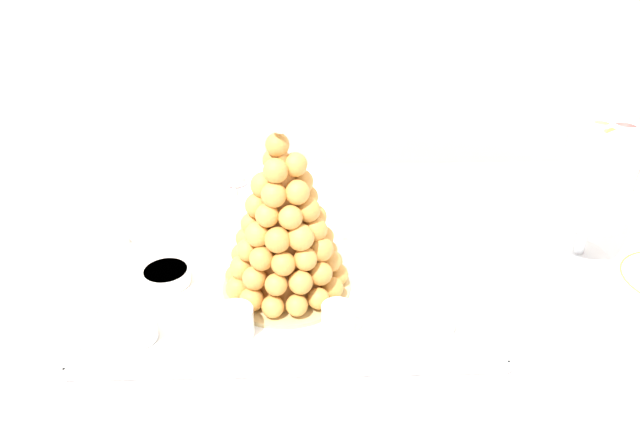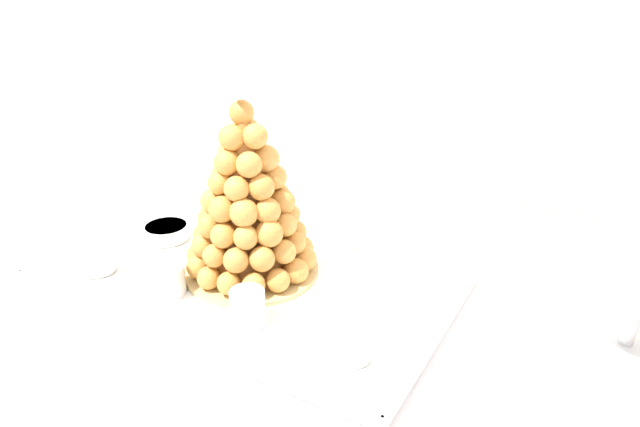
{
  "view_description": "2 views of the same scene",
  "coord_description": "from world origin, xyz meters",
  "px_view_note": "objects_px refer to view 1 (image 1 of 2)",
  "views": [
    {
      "loc": [
        -0.12,
        -0.9,
        1.43
      ],
      "look_at": [
        -0.1,
        -0.06,
        0.94
      ],
      "focal_mm": 34.02,
      "sensor_mm": 36.0,
      "label": 1
    },
    {
      "loc": [
        0.36,
        -0.7,
        1.26
      ],
      "look_at": [
        -0.03,
        -0.03,
        0.91
      ],
      "focal_mm": 31.72,
      "sensor_mm": 36.0,
      "label": 2
    }
  ],
  "objects_px": {
    "dessert_cup_mid_right": "(440,318)",
    "serving_tray": "(291,297)",
    "macaron_goblet": "(598,176)",
    "dessert_cup_left": "(136,325)",
    "wine_glass": "(236,176)",
    "croquembouche": "(285,225)",
    "creme_brulee_ramekin": "(167,274)",
    "dessert_cup_centre": "(337,321)",
    "dessert_cup_mid_left": "(235,323)"
  },
  "relations": [
    {
      "from": "croquembouche",
      "to": "creme_brulee_ramekin",
      "type": "distance_m",
      "value": 0.25
    },
    {
      "from": "dessert_cup_mid_left",
      "to": "creme_brulee_ramekin",
      "type": "relative_size",
      "value": 0.69
    },
    {
      "from": "dessert_cup_left",
      "to": "wine_glass",
      "type": "bearing_deg",
      "value": 70.32
    },
    {
      "from": "dessert_cup_mid_left",
      "to": "creme_brulee_ramekin",
      "type": "xyz_separation_m",
      "value": [
        -0.14,
        0.15,
        -0.01
      ]
    },
    {
      "from": "dessert_cup_mid_left",
      "to": "wine_glass",
      "type": "distance_m",
      "value": 0.37
    },
    {
      "from": "serving_tray",
      "to": "creme_brulee_ramekin",
      "type": "height_order",
      "value": "creme_brulee_ramekin"
    },
    {
      "from": "creme_brulee_ramekin",
      "to": "macaron_goblet",
      "type": "distance_m",
      "value": 0.81
    },
    {
      "from": "serving_tray",
      "to": "croquembouche",
      "type": "bearing_deg",
      "value": 107.5
    },
    {
      "from": "dessert_cup_left",
      "to": "dessert_cup_mid_right",
      "type": "xyz_separation_m",
      "value": [
        0.49,
        0.01,
        -0.0
      ]
    },
    {
      "from": "serving_tray",
      "to": "wine_glass",
      "type": "distance_m",
      "value": 0.3
    },
    {
      "from": "croquembouche",
      "to": "creme_brulee_ramekin",
      "type": "xyz_separation_m",
      "value": [
        -0.22,
        0.03,
        -0.12
      ]
    },
    {
      "from": "creme_brulee_ramekin",
      "to": "wine_glass",
      "type": "height_order",
      "value": "wine_glass"
    },
    {
      "from": "dessert_cup_centre",
      "to": "wine_glass",
      "type": "xyz_separation_m",
      "value": [
        -0.19,
        0.36,
        0.08
      ]
    },
    {
      "from": "serving_tray",
      "to": "dessert_cup_mid_right",
      "type": "bearing_deg",
      "value": -21.12
    },
    {
      "from": "dessert_cup_mid_right",
      "to": "wine_glass",
      "type": "relative_size",
      "value": 0.34
    },
    {
      "from": "dessert_cup_mid_left",
      "to": "wine_glass",
      "type": "relative_size",
      "value": 0.39
    },
    {
      "from": "dessert_cup_centre",
      "to": "creme_brulee_ramekin",
      "type": "xyz_separation_m",
      "value": [
        -0.3,
        0.15,
        -0.01
      ]
    },
    {
      "from": "wine_glass",
      "to": "dessert_cup_mid_right",
      "type": "bearing_deg",
      "value": -44.7
    },
    {
      "from": "dessert_cup_left",
      "to": "dessert_cup_mid_left",
      "type": "relative_size",
      "value": 1.06
    },
    {
      "from": "serving_tray",
      "to": "dessert_cup_centre",
      "type": "bearing_deg",
      "value": -52.74
    },
    {
      "from": "dessert_cup_centre",
      "to": "wine_glass",
      "type": "relative_size",
      "value": 0.36
    },
    {
      "from": "croquembouche",
      "to": "dessert_cup_left",
      "type": "height_order",
      "value": "croquembouche"
    },
    {
      "from": "dessert_cup_centre",
      "to": "creme_brulee_ramekin",
      "type": "bearing_deg",
      "value": 153.38
    },
    {
      "from": "dessert_cup_mid_right",
      "to": "wine_glass",
      "type": "xyz_separation_m",
      "value": [
        -0.36,
        0.35,
        0.08
      ]
    },
    {
      "from": "serving_tray",
      "to": "wine_glass",
      "type": "xyz_separation_m",
      "value": [
        -0.11,
        0.26,
        0.11
      ]
    },
    {
      "from": "croquembouche",
      "to": "wine_glass",
      "type": "distance_m",
      "value": 0.26
    },
    {
      "from": "serving_tray",
      "to": "creme_brulee_ramekin",
      "type": "relative_size",
      "value": 7.73
    },
    {
      "from": "dessert_cup_centre",
      "to": "macaron_goblet",
      "type": "xyz_separation_m",
      "value": [
        0.49,
        0.23,
        0.14
      ]
    },
    {
      "from": "dessert_cup_mid_left",
      "to": "macaron_goblet",
      "type": "relative_size",
      "value": 0.21
    },
    {
      "from": "dessert_cup_left",
      "to": "dessert_cup_mid_left",
      "type": "height_order",
      "value": "dessert_cup_left"
    },
    {
      "from": "dessert_cup_mid_right",
      "to": "serving_tray",
      "type": "bearing_deg",
      "value": 158.88
    },
    {
      "from": "croquembouche",
      "to": "macaron_goblet",
      "type": "height_order",
      "value": "croquembouche"
    },
    {
      "from": "creme_brulee_ramekin",
      "to": "wine_glass",
      "type": "bearing_deg",
      "value": 61.69
    },
    {
      "from": "croquembouche",
      "to": "dessert_cup_mid_left",
      "type": "bearing_deg",
      "value": -123.09
    },
    {
      "from": "macaron_goblet",
      "to": "dessert_cup_left",
      "type": "bearing_deg",
      "value": -163.98
    },
    {
      "from": "dessert_cup_mid_left",
      "to": "creme_brulee_ramekin",
      "type": "height_order",
      "value": "dessert_cup_mid_left"
    },
    {
      "from": "dessert_cup_centre",
      "to": "dessert_cup_mid_right",
      "type": "xyz_separation_m",
      "value": [
        0.17,
        0.01,
        -0.0
      ]
    },
    {
      "from": "croquembouche",
      "to": "dessert_cup_left",
      "type": "bearing_deg",
      "value": -151.69
    },
    {
      "from": "serving_tray",
      "to": "dessert_cup_centre",
      "type": "distance_m",
      "value": 0.13
    },
    {
      "from": "dessert_cup_left",
      "to": "dessert_cup_mid_right",
      "type": "bearing_deg",
      "value": 1.04
    },
    {
      "from": "croquembouche",
      "to": "macaron_goblet",
      "type": "relative_size",
      "value": 1.19
    },
    {
      "from": "serving_tray",
      "to": "dessert_cup_left",
      "type": "distance_m",
      "value": 0.27
    },
    {
      "from": "croquembouche",
      "to": "creme_brulee_ramekin",
      "type": "bearing_deg",
      "value": 173.07
    },
    {
      "from": "croquembouche",
      "to": "wine_glass",
      "type": "xyz_separation_m",
      "value": [
        -0.11,
        0.24,
        -0.02
      ]
    },
    {
      "from": "dessert_cup_centre",
      "to": "dessert_cup_mid_left",
      "type": "bearing_deg",
      "value": 178.5
    },
    {
      "from": "serving_tray",
      "to": "macaron_goblet",
      "type": "distance_m",
      "value": 0.6
    },
    {
      "from": "dessert_cup_mid_right",
      "to": "creme_brulee_ramekin",
      "type": "distance_m",
      "value": 0.49
    },
    {
      "from": "croquembouche",
      "to": "dessert_cup_centre",
      "type": "distance_m",
      "value": 0.18
    },
    {
      "from": "dessert_cup_centre",
      "to": "macaron_goblet",
      "type": "relative_size",
      "value": 0.2
    },
    {
      "from": "dessert_cup_mid_right",
      "to": "wine_glass",
      "type": "bearing_deg",
      "value": 135.3
    }
  ]
}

